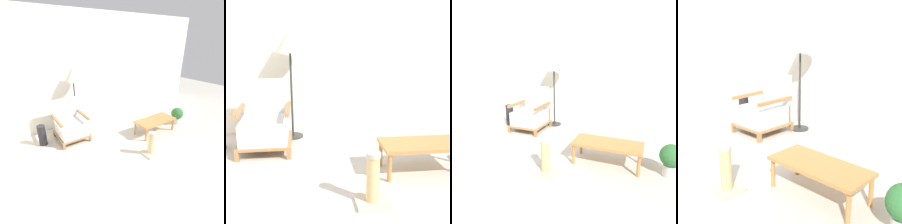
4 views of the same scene
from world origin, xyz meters
TOP-DOWN VIEW (x-y plane):
  - ground_plane at (0.00, 0.00)m, footprint 14.00×14.00m
  - wall_back at (0.00, 2.36)m, footprint 8.00×0.06m
  - armchair at (-0.68, 1.66)m, footprint 0.64×0.69m
  - floor_lamp at (-0.35, 2.09)m, footprint 0.38×0.38m
  - coffee_table at (1.07, 0.80)m, footprint 0.97×0.44m
  - vase at (-1.28, 1.74)m, footprint 0.16×0.16m
  - potted_plant at (1.89, 0.80)m, footprint 0.30×0.30m
  - scratching_post at (0.37, 0.24)m, footprint 0.29×0.29m

SIDE VIEW (x-z plane):
  - ground_plane at x=0.00m, z-range 0.00..0.00m
  - scratching_post at x=0.37m, z-range -0.05..0.42m
  - vase at x=-1.28m, z-range 0.00..0.44m
  - potted_plant at x=1.89m, z-range 0.03..0.47m
  - coffee_table at x=1.07m, z-range 0.13..0.45m
  - armchair at x=-0.68m, z-range -0.11..0.75m
  - floor_lamp at x=-0.35m, z-range 0.52..2.02m
  - wall_back at x=0.00m, z-range 0.00..2.70m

